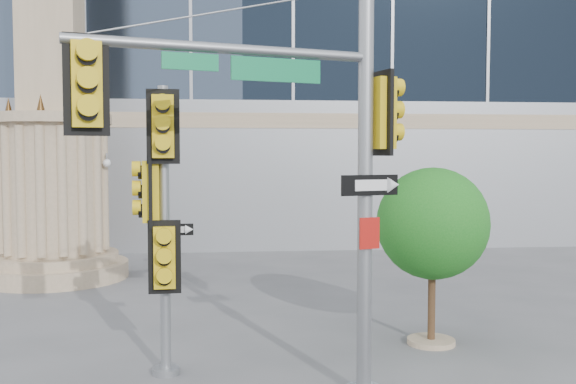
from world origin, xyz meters
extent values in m
plane|color=#545456|center=(0.00, 0.00, 0.00)|extent=(120.00, 120.00, 0.00)
cylinder|color=tan|center=(-6.00, 9.00, 0.25)|extent=(4.40, 4.40, 0.50)
cylinder|color=tan|center=(-6.00, 9.00, 0.65)|extent=(3.80, 3.80, 0.30)
cylinder|color=tan|center=(-6.00, 9.00, 2.80)|extent=(3.00, 3.00, 4.00)
cylinder|color=tan|center=(-6.00, 9.00, 4.95)|extent=(3.50, 3.50, 0.30)
cone|color=#472D14|center=(-4.70, 9.00, 5.35)|extent=(0.24, 0.24, 0.50)
cone|color=#472D14|center=(-7.30, 9.00, 5.35)|extent=(0.24, 0.24, 0.50)
cylinder|color=slate|center=(1.41, -1.50, 3.23)|extent=(0.24, 0.24, 6.46)
cylinder|color=slate|center=(-0.76, -2.13, 5.38)|extent=(4.38, 1.40, 0.15)
cube|color=#0E7946|center=(-0.03, -1.94, 5.11)|extent=(1.36, 0.43, 0.34)
cube|color=gold|center=(-2.62, -2.66, 4.79)|extent=(0.65, 0.45, 1.34)
cube|color=gold|center=(1.70, -1.42, 4.52)|extent=(0.45, 0.65, 1.34)
cube|color=black|center=(1.45, -1.64, 3.39)|extent=(0.96, 0.30, 0.32)
cube|color=#B61610|center=(1.45, -1.64, 2.64)|extent=(0.34, 0.13, 0.49)
cylinder|color=slate|center=(-1.84, -0.19, 0.06)|extent=(0.48, 0.48, 0.12)
cylinder|color=slate|center=(-1.84, -0.19, 2.52)|extent=(0.18, 0.18, 5.04)
cube|color=gold|center=(-1.82, -0.41, 4.34)|extent=(0.57, 0.32, 1.26)
cube|color=gold|center=(-2.06, -0.20, 3.23)|extent=(0.32, 0.57, 1.26)
cube|color=gold|center=(-1.82, -0.41, 2.12)|extent=(0.57, 0.32, 1.26)
cube|color=black|center=(-1.65, -0.30, 2.57)|extent=(0.63, 0.07, 0.20)
cylinder|color=tan|center=(3.39, 1.07, 0.05)|extent=(0.97, 0.97, 0.11)
cylinder|color=#382314|center=(3.39, 1.07, 0.97)|extent=(0.15, 0.15, 1.94)
sphere|color=#176418|center=(3.39, 1.07, 2.48)|extent=(2.26, 2.26, 2.26)
sphere|color=#176418|center=(3.88, 1.34, 2.15)|extent=(1.40, 1.40, 1.40)
sphere|color=#176418|center=(3.01, 0.80, 2.21)|extent=(1.19, 1.19, 1.19)
camera|label=1|loc=(-0.85, -11.43, 3.87)|focal=40.00mm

